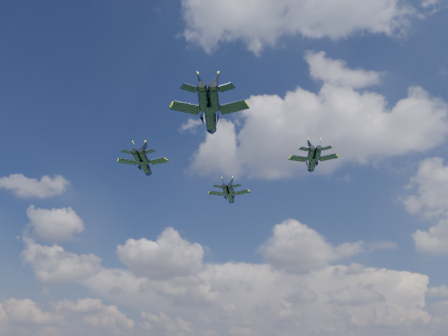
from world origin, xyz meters
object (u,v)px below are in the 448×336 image
jet_left (145,165)px  jet_lead (230,196)px  jet_right (312,162)px  jet_slot (210,116)px

jet_left → jet_lead: bearing=43.6°
jet_lead → jet_right: size_ratio=1.05×
jet_left → jet_right: 38.18m
jet_right → jet_left: bearing=178.5°
jet_lead → jet_left: 26.63m
jet_lead → jet_left: size_ratio=0.97×
jet_left → jet_slot: jet_left is taller
jet_lead → jet_slot: bearing=-88.9°
jet_lead → jet_left: jet_left is taller
jet_right → jet_slot: bearing=-134.1°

